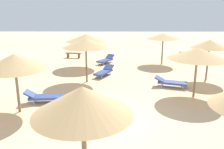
{
  "coord_description": "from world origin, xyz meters",
  "views": [
    {
      "loc": [
        0.12,
        -9.03,
        4.56
      ],
      "look_at": [
        0.0,
        3.0,
        1.2
      ],
      "focal_mm": 37.9,
      "sensor_mm": 36.0,
      "label": 1
    }
  ],
  "objects_px": {
    "parasol_4": "(86,38)",
    "parasol_7": "(82,101)",
    "parasol_8": "(163,36)",
    "bench_2": "(188,54)",
    "parasol_0": "(198,53)",
    "lounger_3": "(104,71)",
    "parasol_5": "(210,44)",
    "lounger_4": "(106,60)",
    "bench_0": "(73,54)",
    "lounger_2": "(44,97)",
    "lounger_0": "(170,82)",
    "bench_1": "(184,54)",
    "parasol_2": "(14,62)",
    "parasol_3": "(86,43)"
  },
  "relations": [
    {
      "from": "lounger_4",
      "to": "bench_2",
      "type": "height_order",
      "value": "lounger_4"
    },
    {
      "from": "lounger_3",
      "to": "lounger_4",
      "type": "xyz_separation_m",
      "value": [
        -0.02,
        3.91,
        0.0
      ]
    },
    {
      "from": "lounger_0",
      "to": "parasol_5",
      "type": "bearing_deg",
      "value": 28.56
    },
    {
      "from": "lounger_4",
      "to": "bench_1",
      "type": "xyz_separation_m",
      "value": [
        7.34,
        2.37,
        0.03
      ]
    },
    {
      "from": "bench_2",
      "to": "parasol_4",
      "type": "bearing_deg",
      "value": -157.69
    },
    {
      "from": "parasol_8",
      "to": "parasol_0",
      "type": "bearing_deg",
      "value": -88.35
    },
    {
      "from": "parasol_5",
      "to": "lounger_3",
      "type": "height_order",
      "value": "parasol_5"
    },
    {
      "from": "parasol_5",
      "to": "parasol_8",
      "type": "xyz_separation_m",
      "value": [
        -2.02,
        4.69,
        -0.03
      ]
    },
    {
      "from": "parasol_5",
      "to": "bench_2",
      "type": "height_order",
      "value": "parasol_5"
    },
    {
      "from": "parasol_8",
      "to": "bench_2",
      "type": "distance_m",
      "value": 4.57
    },
    {
      "from": "parasol_8",
      "to": "lounger_2",
      "type": "height_order",
      "value": "parasol_8"
    },
    {
      "from": "lounger_4",
      "to": "lounger_2",
      "type": "bearing_deg",
      "value": -107.6
    },
    {
      "from": "parasol_2",
      "to": "lounger_2",
      "type": "distance_m",
      "value": 2.46
    },
    {
      "from": "parasol_0",
      "to": "parasol_8",
      "type": "bearing_deg",
      "value": 91.65
    },
    {
      "from": "lounger_0",
      "to": "parasol_0",
      "type": "bearing_deg",
      "value": -60.5
    },
    {
      "from": "lounger_4",
      "to": "bench_0",
      "type": "bearing_deg",
      "value": 144.08
    },
    {
      "from": "lounger_3",
      "to": "bench_1",
      "type": "height_order",
      "value": "lounger_3"
    },
    {
      "from": "parasol_7",
      "to": "lounger_4",
      "type": "xyz_separation_m",
      "value": [
        -0.05,
        15.18,
        -2.32
      ]
    },
    {
      "from": "lounger_0",
      "to": "lounger_4",
      "type": "xyz_separation_m",
      "value": [
        -4.1,
        6.34,
        0.01
      ]
    },
    {
      "from": "parasol_3",
      "to": "parasol_7",
      "type": "bearing_deg",
      "value": -83.69
    },
    {
      "from": "parasol_0",
      "to": "bench_0",
      "type": "relative_size",
      "value": 1.98
    },
    {
      "from": "parasol_2",
      "to": "lounger_4",
      "type": "height_order",
      "value": "parasol_2"
    },
    {
      "from": "parasol_2",
      "to": "lounger_0",
      "type": "height_order",
      "value": "parasol_2"
    },
    {
      "from": "parasol_3",
      "to": "lounger_3",
      "type": "bearing_deg",
      "value": 53.83
    },
    {
      "from": "lounger_4",
      "to": "lounger_0",
      "type": "bearing_deg",
      "value": -57.11
    },
    {
      "from": "parasol_5",
      "to": "lounger_2",
      "type": "height_order",
      "value": "parasol_5"
    },
    {
      "from": "parasol_0",
      "to": "lounger_3",
      "type": "height_order",
      "value": "parasol_0"
    },
    {
      "from": "parasol_5",
      "to": "parasol_7",
      "type": "bearing_deg",
      "value": -123.24
    },
    {
      "from": "parasol_4",
      "to": "bench_1",
      "type": "bearing_deg",
      "value": 22.16
    },
    {
      "from": "lounger_4",
      "to": "bench_2",
      "type": "xyz_separation_m",
      "value": [
        7.82,
        2.59,
        0.03
      ]
    },
    {
      "from": "parasol_5",
      "to": "bench_1",
      "type": "distance_m",
      "value": 7.54
    },
    {
      "from": "parasol_3",
      "to": "parasol_8",
      "type": "height_order",
      "value": "parasol_3"
    },
    {
      "from": "lounger_4",
      "to": "parasol_5",
      "type": "bearing_deg",
      "value": -35.58
    },
    {
      "from": "parasol_2",
      "to": "lounger_3",
      "type": "bearing_deg",
      "value": 59.23
    },
    {
      "from": "lounger_2",
      "to": "bench_1",
      "type": "distance_m",
      "value": 15.14
    },
    {
      "from": "parasol_4",
      "to": "bench_0",
      "type": "distance_m",
      "value": 4.4
    },
    {
      "from": "parasol_8",
      "to": "bench_1",
      "type": "distance_m",
      "value": 4.13
    },
    {
      "from": "parasol_5",
      "to": "lounger_3",
      "type": "relative_size",
      "value": 1.34
    },
    {
      "from": "parasol_5",
      "to": "parasol_8",
      "type": "bearing_deg",
      "value": 113.34
    },
    {
      "from": "parasol_4",
      "to": "lounger_2",
      "type": "distance_m",
      "value": 7.99
    },
    {
      "from": "parasol_0",
      "to": "lounger_3",
      "type": "distance_m",
      "value": 6.73
    },
    {
      "from": "parasol_2",
      "to": "lounger_3",
      "type": "xyz_separation_m",
      "value": [
        3.62,
        6.08,
        -2.04
      ]
    },
    {
      "from": "lounger_3",
      "to": "bench_0",
      "type": "xyz_separation_m",
      "value": [
        -3.21,
        6.21,
        0.04
      ]
    },
    {
      "from": "parasol_7",
      "to": "bench_2",
      "type": "height_order",
      "value": "parasol_7"
    },
    {
      "from": "parasol_4",
      "to": "parasol_7",
      "type": "height_order",
      "value": "parasol_7"
    },
    {
      "from": "parasol_4",
      "to": "bench_0",
      "type": "xyz_separation_m",
      "value": [
        -1.66,
        3.55,
        -2.0
      ]
    },
    {
      "from": "parasol_0",
      "to": "lounger_3",
      "type": "xyz_separation_m",
      "value": [
        -4.98,
        4.03,
        -2.04
      ]
    },
    {
      "from": "lounger_4",
      "to": "bench_2",
      "type": "bearing_deg",
      "value": 18.33
    },
    {
      "from": "parasol_8",
      "to": "bench_0",
      "type": "height_order",
      "value": "parasol_8"
    },
    {
      "from": "parasol_0",
      "to": "parasol_2",
      "type": "distance_m",
      "value": 8.84
    }
  ]
}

